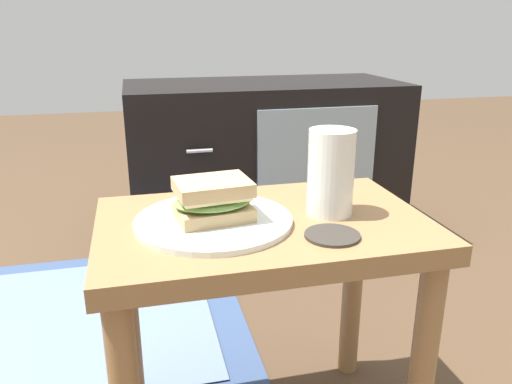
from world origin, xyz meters
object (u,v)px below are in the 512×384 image
at_px(beer_glass, 330,173).
at_px(coaster, 332,235).
at_px(plate, 214,222).
at_px(sandwich_front, 213,200).
at_px(tv_cabinet, 264,163).

xyz_separation_m(beer_glass, coaster, (-0.03, -0.10, -0.07)).
distance_m(plate, sandwich_front, 0.04).
xyz_separation_m(tv_cabinet, plate, (-0.33, -0.95, 0.17)).
distance_m(sandwich_front, coaster, 0.20).
xyz_separation_m(sandwich_front, beer_glass, (0.21, 0.01, 0.03)).
xyz_separation_m(tv_cabinet, coaster, (-0.16, -1.05, 0.17)).
distance_m(plate, coaster, 0.20).
relative_size(tv_cabinet, plate, 3.64).
xyz_separation_m(plate, sandwich_front, (-0.00, -0.00, 0.04)).
bearing_deg(coaster, beer_glass, 71.84).
bearing_deg(beer_glass, coaster, -108.16).
relative_size(beer_glass, coaster, 1.70).
height_order(beer_glass, coaster, beer_glass).
bearing_deg(plate, beer_glass, 1.51).
height_order(plate, coaster, plate).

